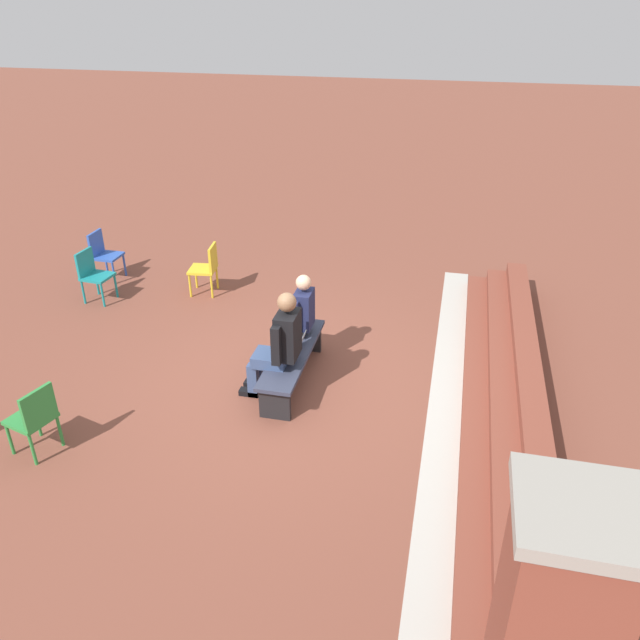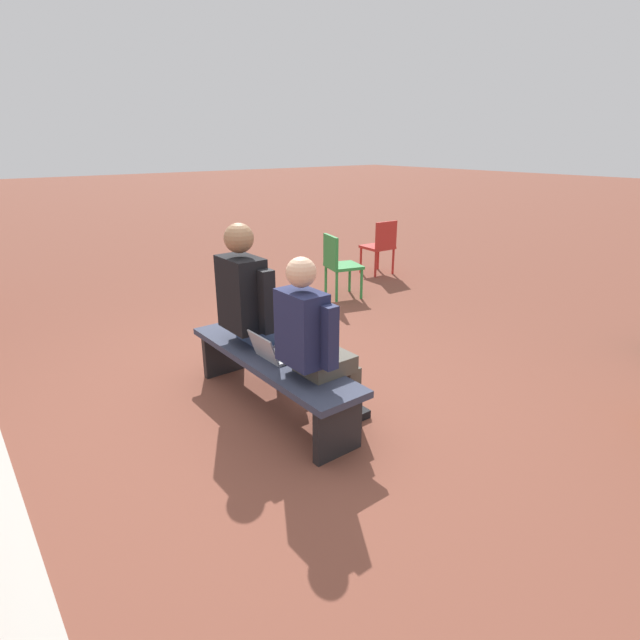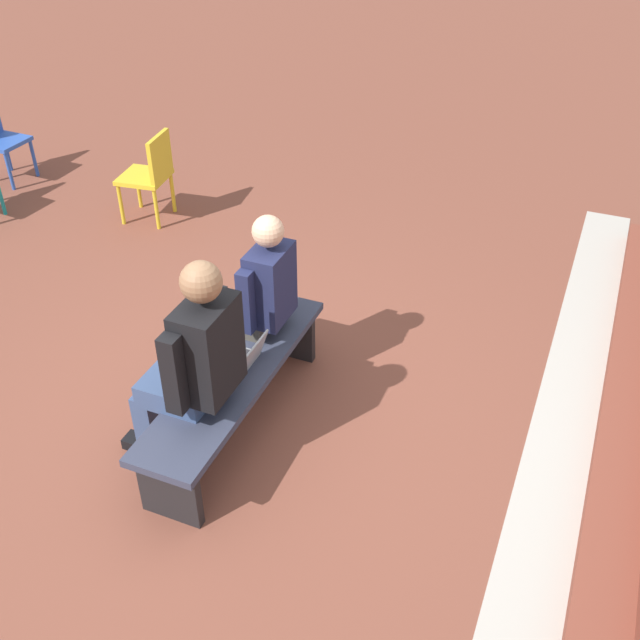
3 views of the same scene
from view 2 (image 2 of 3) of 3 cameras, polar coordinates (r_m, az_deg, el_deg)
ground_plane at (r=4.04m, az=-6.16°, el=-9.77°), size 60.00×60.00×0.00m
bench at (r=3.86m, az=-5.60°, el=-5.34°), size 1.80×0.44×0.45m
person_student at (r=3.41m, az=-0.67°, el=-2.44°), size 0.51×0.65×1.30m
person_adult at (r=4.01m, az=-7.43°, el=1.60°), size 0.59×0.74×1.42m
laptop at (r=3.75m, az=-5.36°, el=-3.66°), size 0.32×0.29×0.21m
plastic_chair_far_right at (r=7.86m, az=6.97°, el=8.62°), size 0.45×0.45×0.84m
plastic_chair_near_bench_left at (r=6.61m, az=2.11°, el=6.63°), size 0.52×0.52×0.84m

